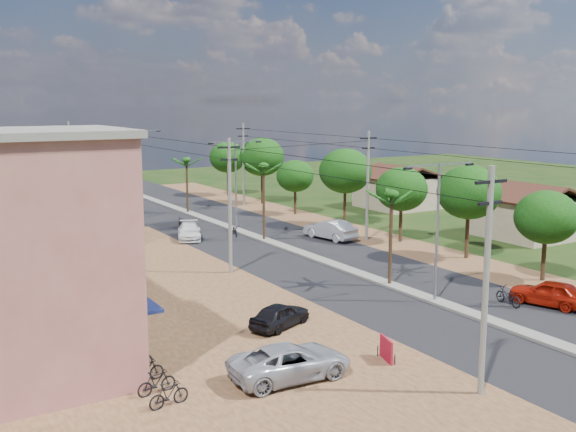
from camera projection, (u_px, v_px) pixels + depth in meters
name	position (u px, v px, depth m)	size (l,w,h in m)	color
ground	(434.00, 303.00, 38.43)	(160.00, 160.00, 0.00)	black
road	(296.00, 252.00, 51.08)	(12.00, 110.00, 0.04)	black
median	(276.00, 244.00, 53.60)	(1.00, 90.00, 0.18)	#605E56
dirt_lot_west	(134.00, 307.00, 37.53)	(18.00, 46.00, 0.04)	#4F2F1B
dirt_shoulder_east	(384.00, 241.00, 55.42)	(5.00, 90.00, 0.03)	#4F2F1B
shophouse_pink	(22.00, 261.00, 26.35)	(9.00, 6.40, 10.30)	#8F4D49
house_east_near	(529.00, 209.00, 56.66)	(7.60, 7.50, 4.60)	#9D876A
house_east_far	(398.00, 185.00, 72.35)	(7.60, 7.50, 4.60)	#9D876A
tree_east_b	(546.00, 217.00, 42.48)	(4.00, 4.00, 5.83)	black
tree_east_c	(469.00, 192.00, 48.46)	(4.60, 4.60, 6.83)	black
tree_east_d	(402.00, 189.00, 54.30)	(4.20, 4.20, 6.13)	black
tree_east_e	(345.00, 171.00, 61.02)	(4.80, 4.80, 7.14)	black
tree_east_f	(295.00, 176.00, 67.77)	(3.80, 3.80, 5.52)	black
tree_east_g	(262.00, 157.00, 74.60)	(5.00, 5.00, 7.38)	black
tree_east_h	(228.00, 157.00, 81.29)	(4.40, 4.40, 6.52)	black
palm_median_near	(392.00, 198.00, 40.87)	(2.00, 2.00, 6.15)	black
palm_median_mid	(264.00, 170.00, 54.30)	(2.00, 2.00, 6.55)	black
palm_median_far	(187.00, 162.00, 67.91)	(2.00, 2.00, 5.85)	black
streetlight_near	(438.00, 220.00, 37.62)	(5.10, 0.18, 8.00)	gray
streetlight_mid	(236.00, 177.00, 58.71)	(5.10, 0.18, 8.00)	gray
streetlight_far	(141.00, 157.00, 79.79)	(5.10, 0.18, 8.00)	gray
utility_pole_w_a	(486.00, 277.00, 25.62)	(1.60, 0.24, 9.00)	#605E56
utility_pole_w_b	(230.00, 203.00, 44.18)	(1.60, 0.24, 9.00)	#605E56
utility_pole_w_c	(125.00, 173.00, 62.73)	(1.60, 0.24, 9.00)	#605E56
utility_pole_w_d	(70.00, 157.00, 80.45)	(1.60, 0.24, 9.00)	#605E56
utility_pole_e_b	(368.00, 183.00, 54.95)	(1.60, 0.24, 9.00)	#605E56
utility_pole_e_c	(243.00, 162.00, 73.50)	(1.60, 0.24, 9.00)	#605E56
car_red_near	(549.00, 293.00, 37.64)	(1.73, 4.31, 1.47)	#A01708
car_silver_mid	(330.00, 230.00, 55.77)	(1.71, 4.91, 1.62)	#A8AAB0
car_white_far	(189.00, 232.00, 55.81)	(1.82, 4.48, 1.30)	silver
car_parked_silver	(290.00, 362.00, 27.75)	(2.39, 5.18, 1.44)	#A8AAB0
car_parked_dark	(280.00, 316.00, 34.06)	(1.49, 3.70, 1.26)	black
moto_rider_east	(508.00, 297.00, 37.74)	(0.68, 1.96, 1.03)	black
moto_rider_west_a	(235.00, 231.00, 57.05)	(0.64, 1.85, 0.97)	black
moto_rider_west_b	(180.00, 223.00, 60.60)	(0.47, 1.68, 1.01)	black
roadside_sign	(386.00, 350.00, 29.68)	(0.46, 1.27, 1.08)	maroon
parked_scooter_row	(140.00, 366.00, 27.96)	(1.71, 7.19, 1.00)	black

